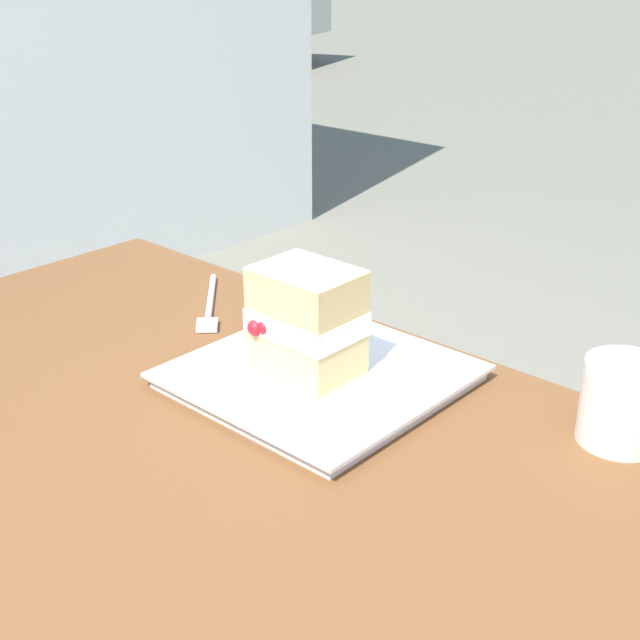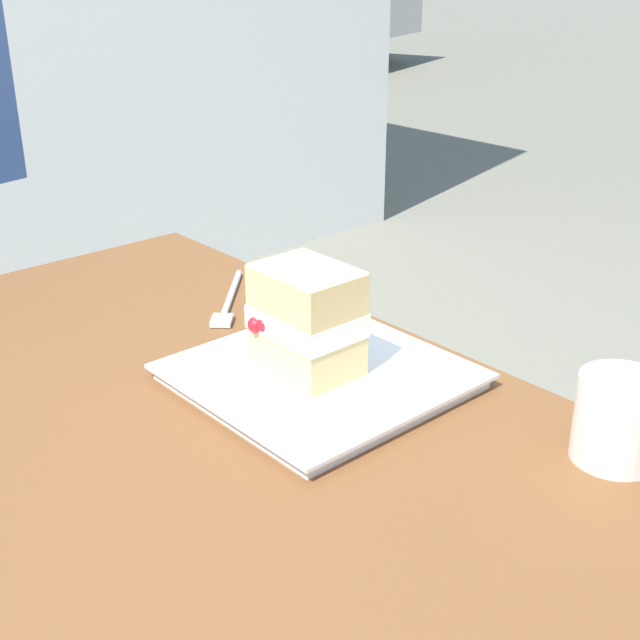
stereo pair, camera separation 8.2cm
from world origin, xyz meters
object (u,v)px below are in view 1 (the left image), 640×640
at_px(dessert_plate, 320,376).
at_px(dessert_fork, 210,306).
at_px(coffee_cup, 623,401).
at_px(cake_slice, 306,321).

height_order(dessert_plate, dessert_fork, dessert_plate).
bearing_deg(coffee_cup, cake_slice, 21.49).
xyz_separation_m(dessert_plate, dessert_fork, (0.23, -0.05, -0.00)).
relative_size(cake_slice, coffee_cup, 1.41).
bearing_deg(coffee_cup, dessert_plate, 20.25).
bearing_deg(dessert_fork, dessert_plate, 167.10).
height_order(cake_slice, dessert_fork, cake_slice).
bearing_deg(coffee_cup, dessert_fork, 5.37).
distance_m(dessert_plate, cake_slice, 0.06).
distance_m(dessert_plate, coffee_cup, 0.29).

